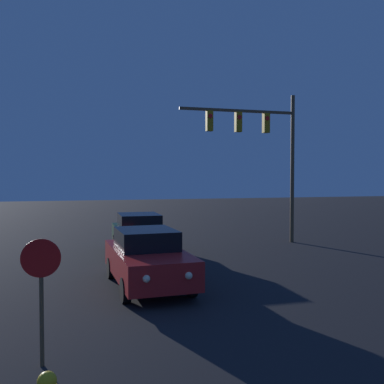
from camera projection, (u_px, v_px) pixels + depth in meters
name	position (u px, v px, depth m)	size (l,w,h in m)	color
car_near	(147.00, 258.00, 12.08)	(2.05, 4.53, 1.61)	#B21E1E
car_far	(140.00, 234.00, 17.13)	(1.95, 4.49, 1.61)	#1E4728
traffic_signal_mast	(262.00, 141.00, 19.72)	(5.60, 0.30, 6.93)	brown
stop_sign	(41.00, 279.00, 6.94)	(0.63, 0.07, 2.10)	brown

